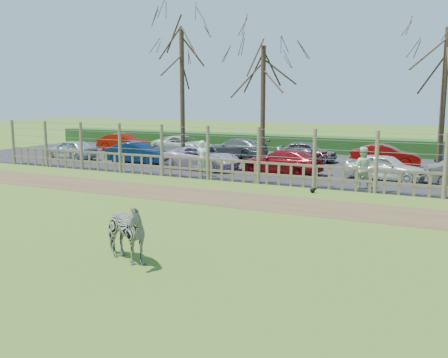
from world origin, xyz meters
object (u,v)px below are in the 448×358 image
at_px(car_1, 138,153).
at_px(car_11, 385,156).
at_px(zebra, 122,232).
at_px(visitor_b, 362,168).
at_px(car_0, 71,150).
at_px(tree_left, 182,64).
at_px(car_10, 307,151).
at_px(car_3, 282,162).
at_px(crow, 313,190).
at_px(car_7, 123,142).
at_px(visitor_a, 202,159).
at_px(car_9, 236,148).
at_px(car_8, 183,145).
at_px(car_2, 202,158).
at_px(car_4, 385,167).
at_px(tree_mid, 263,77).
at_px(tree_right, 446,66).

distance_m(car_1, car_11, 13.70).
xyz_separation_m(zebra, visitor_b, (3.19, 11.79, 0.19)).
bearing_deg(car_0, tree_left, 107.49).
relative_size(tree_left, car_10, 2.24).
bearing_deg(car_11, car_3, 133.74).
relative_size(crow, car_7, 0.08).
distance_m(crow, car_11, 8.91).
bearing_deg(visitor_a, car_9, -70.18).
height_order(car_8, car_9, same).
distance_m(car_2, car_11, 9.92).
relative_size(car_0, car_8, 0.82).
xyz_separation_m(car_1, car_9, (3.77, 5.15, 0.00)).
height_order(zebra, car_0, zebra).
distance_m(car_2, car_4, 9.19).
bearing_deg(car_11, visitor_b, 176.06).
height_order(car_1, car_9, same).
bearing_deg(car_4, car_7, 81.52).
relative_size(tree_mid, car_9, 1.65).
bearing_deg(car_1, tree_left, -60.63).
distance_m(tree_right, car_10, 8.81).
bearing_deg(car_3, car_11, 144.75).
relative_size(visitor_b, car_4, 0.49).
relative_size(car_10, car_11, 0.97).
height_order(tree_mid, car_3, tree_mid).
distance_m(zebra, car_3, 14.20).
bearing_deg(car_2, tree_left, 57.69).
bearing_deg(car_3, car_2, -79.34).
distance_m(tree_mid, crow, 9.35).
bearing_deg(tree_mid, car_2, -128.99).
bearing_deg(car_8, car_0, 147.08).
bearing_deg(tree_left, crow, -30.72).
xyz_separation_m(car_4, car_11, (-0.66, 4.62, 0.00)).
relative_size(tree_right, crow, 26.41).
relative_size(crow, car_8, 0.06).
relative_size(zebra, car_3, 0.41).
xyz_separation_m(car_9, car_10, (4.61, -0.15, 0.00)).
relative_size(car_4, car_9, 0.85).
height_order(car_8, car_10, same).
distance_m(car_9, car_10, 4.62).
xyz_separation_m(tree_mid, visitor_b, (6.33, -4.85, -3.96)).
bearing_deg(car_2, tree_mid, -31.99).
bearing_deg(tree_mid, car_4, -18.78).
xyz_separation_m(car_0, car_2, (9.11, -0.15, 0.00)).
height_order(car_0, car_3, same).
bearing_deg(car_2, car_8, 45.39).
relative_size(car_3, car_4, 1.17).
relative_size(tree_right, visitor_b, 4.26).
bearing_deg(car_0, tree_mid, 107.06).
bearing_deg(car_8, car_2, -134.71).
bearing_deg(car_7, visitor_b, -119.73).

